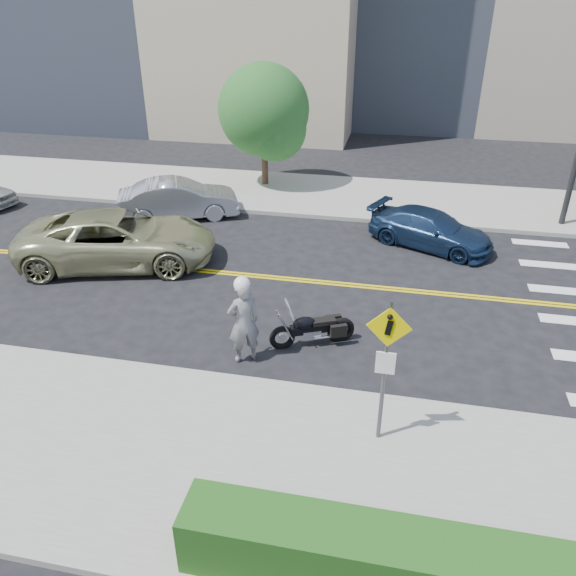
# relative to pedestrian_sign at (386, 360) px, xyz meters

# --- Properties ---
(ground_plane) EXTENTS (120.00, 120.00, 0.00)m
(ground_plane) POSITION_rel_pedestrian_sign_xyz_m (-4.20, 6.31, -1.96)
(ground_plane) COLOR black
(ground_plane) RESTS_ON ground
(sidewalk_near) EXTENTS (60.00, 5.00, 0.15)m
(sidewalk_near) POSITION_rel_pedestrian_sign_xyz_m (-4.20, -1.19, -1.89)
(sidewalk_near) COLOR #9E9B91
(sidewalk_near) RESTS_ON ground_plane
(sidewalk_far) EXTENTS (60.00, 5.00, 0.15)m
(sidewalk_far) POSITION_rel_pedestrian_sign_xyz_m (-4.20, 13.81, -1.89)
(sidewalk_far) COLOR #9E9B91
(sidewalk_far) RESTS_ON ground_plane
(pedestrian_sign) EXTENTS (0.78, 0.08, 3.00)m
(pedestrian_sign) POSITION_rel_pedestrian_sign_xyz_m (0.00, 0.00, 0.00)
(pedestrian_sign) COLOR #4C4C51
(pedestrian_sign) RESTS_ON sidewalk_near
(motorcyclist) EXTENTS (0.90, 0.82, 2.19)m
(motorcyclist) POSITION_rel_pedestrian_sign_xyz_m (-3.23, 2.12, -0.87)
(motorcyclist) COLOR #9D9CA0
(motorcyclist) RESTS_ON ground
(motorcycle) EXTENTS (2.13, 1.43, 1.25)m
(motorcycle) POSITION_rel_pedestrian_sign_xyz_m (-1.79, 3.09, -1.33)
(motorcycle) COLOR black
(motorcycle) RESTS_ON ground
(suv) EXTENTS (6.47, 4.21, 1.66)m
(suv) POSITION_rel_pedestrian_sign_xyz_m (-8.46, 6.32, -1.13)
(suv) COLOR tan
(suv) RESTS_ON ground
(parked_car_silver) EXTENTS (4.63, 3.13, 1.44)m
(parked_car_silver) POSITION_rel_pedestrian_sign_xyz_m (-8.09, 10.42, -1.24)
(parked_car_silver) COLOR #ADAEB5
(parked_car_silver) RESTS_ON ground
(parked_car_blue) EXTENTS (4.49, 3.25, 1.21)m
(parked_car_blue) POSITION_rel_pedestrian_sign_xyz_m (1.08, 9.64, -1.36)
(parked_car_blue) COLOR navy
(parked_car_blue) RESTS_ON ground
(tree_far_a) EXTENTS (3.74, 3.74, 5.11)m
(tree_far_a) POSITION_rel_pedestrian_sign_xyz_m (-5.80, 14.62, 1.27)
(tree_far_a) COLOR #382619
(tree_far_a) RESTS_ON ground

